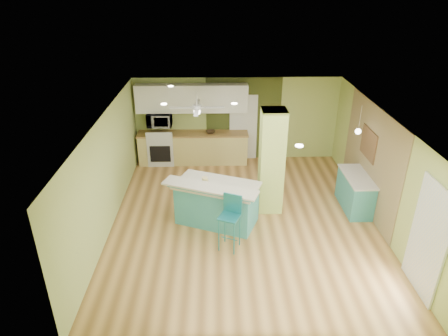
{
  "coord_description": "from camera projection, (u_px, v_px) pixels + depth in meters",
  "views": [
    {
      "loc": [
        -0.64,
        -7.79,
        5.14
      ],
      "look_at": [
        -0.45,
        0.4,
        1.15
      ],
      "focal_mm": 32.0,
      "sensor_mm": 36.0,
      "label": 1
    }
  ],
  "objects": [
    {
      "name": "kitchen_run",
      "position": [
        193.0,
        148.0,
        11.91
      ],
      "size": [
        3.25,
        0.63,
        0.94
      ],
      "color": "#D1BD6D",
      "rests_on": "floor"
    },
    {
      "name": "wall_right",
      "position": [
        381.0,
        170.0,
        8.79
      ],
      "size": [
        0.01,
        7.0,
        2.5
      ],
      "primitive_type": "cube",
      "color": "#B0C368",
      "rests_on": "floor"
    },
    {
      "name": "fruit_bowl",
      "position": [
        210.0,
        132.0,
        11.69
      ],
      "size": [
        0.31,
        0.31,
        0.07
      ],
      "primitive_type": "imported",
      "rotation": [
        0.0,
        0.0,
        0.14
      ],
      "color": "#3A2817",
      "rests_on": "kitchen_run"
    },
    {
      "name": "wall_back",
      "position": [
        237.0,
        119.0,
        11.87
      ],
      "size": [
        6.0,
        0.01,
        2.5
      ],
      "primitive_type": "cube",
      "color": "#B0C368",
      "rests_on": "floor"
    },
    {
      "name": "wall_decor",
      "position": [
        369.0,
        144.0,
        9.37
      ],
      "size": [
        0.03,
        0.9,
        0.7
      ],
      "primitive_type": "cube",
      "color": "brown",
      "rests_on": "wood_panel"
    },
    {
      "name": "canister",
      "position": [
        205.0,
        181.0,
        8.73
      ],
      "size": [
        0.14,
        0.14,
        0.19
      ],
      "primitive_type": "cylinder",
      "color": "gold",
      "rests_on": "peninsula"
    },
    {
      "name": "side_counter",
      "position": [
        355.0,
        192.0,
        9.57
      ],
      "size": [
        0.57,
        1.35,
        0.87
      ],
      "color": "teal",
      "rests_on": "floor"
    },
    {
      "name": "column",
      "position": [
        272.0,
        162.0,
        9.18
      ],
      "size": [
        0.55,
        0.55,
        2.5
      ],
      "primitive_type": "cube",
      "color": "#AAC259",
      "rests_on": "floor"
    },
    {
      "name": "ceiling_fan",
      "position": [
        197.0,
        108.0,
        10.13
      ],
      "size": [
        1.41,
        1.41,
        0.61
      ],
      "color": "silver",
      "rests_on": "ceiling"
    },
    {
      "name": "wood_panel",
      "position": [
        371.0,
        159.0,
        9.32
      ],
      "size": [
        0.02,
        3.4,
        2.5
      ],
      "primitive_type": "cube",
      "color": "olive",
      "rests_on": "floor"
    },
    {
      "name": "olive_accent",
      "position": [
        243.0,
        119.0,
        11.86
      ],
      "size": [
        2.2,
        0.02,
        2.5
      ],
      "primitive_type": "cube",
      "color": "#40491D",
      "rests_on": "floor"
    },
    {
      "name": "upper_cabinets",
      "position": [
        192.0,
        98.0,
        11.37
      ],
      "size": [
        3.2,
        0.34,
        0.8
      ],
      "primitive_type": "cube",
      "color": "white",
      "rests_on": "wall_back"
    },
    {
      "name": "interior_door",
      "position": [
        243.0,
        128.0,
        11.94
      ],
      "size": [
        0.82,
        0.05,
        2.0
      ],
      "primitive_type": "cube",
      "color": "white",
      "rests_on": "floor"
    },
    {
      "name": "floor",
      "position": [
        244.0,
        220.0,
        9.27
      ],
      "size": [
        6.0,
        7.0,
        0.01
      ],
      "primitive_type": "cube",
      "color": "olive",
      "rests_on": "ground"
    },
    {
      "name": "ceiling",
      "position": [
        246.0,
        117.0,
        8.17
      ],
      "size": [
        6.0,
        7.0,
        0.01
      ],
      "primitive_type": "cube",
      "color": "white",
      "rests_on": "wall_back"
    },
    {
      "name": "wall_front",
      "position": [
        263.0,
        283.0,
        5.57
      ],
      "size": [
        6.0,
        0.01,
        2.5
      ],
      "primitive_type": "cube",
      "color": "#B0C368",
      "rests_on": "floor"
    },
    {
      "name": "wall_left",
      "position": [
        107.0,
        173.0,
        8.66
      ],
      "size": [
        0.01,
        7.0,
        2.5
      ],
      "primitive_type": "cube",
      "color": "#B0C368",
      "rests_on": "floor"
    },
    {
      "name": "french_door",
      "position": [
        428.0,
        240.0,
        6.81
      ],
      "size": [
        0.04,
        1.08,
        2.1
      ],
      "primitive_type": "cube",
      "color": "white",
      "rests_on": "floor"
    },
    {
      "name": "stove",
      "position": [
        161.0,
        148.0,
        11.89
      ],
      "size": [
        0.76,
        0.66,
        1.08
      ],
      "color": "silver",
      "rests_on": "floor"
    },
    {
      "name": "peninsula",
      "position": [
        217.0,
        202.0,
        8.97
      ],
      "size": [
        2.22,
        1.75,
        1.11
      ],
      "rotation": [
        0.0,
        0.0,
        -0.38
      ],
      "color": "teal",
      "rests_on": "floor"
    },
    {
      "name": "bar_stool",
      "position": [
        231.0,
        213.0,
        8.04
      ],
      "size": [
        0.52,
        0.52,
        1.19
      ],
      "rotation": [
        0.0,
        0.0,
        -0.41
      ],
      "color": "teal",
      "rests_on": "floor"
    },
    {
      "name": "pendant_lamp",
      "position": [
        358.0,
        131.0,
        9.17
      ],
      "size": [
        0.14,
        0.14,
        0.69
      ],
      "color": "white",
      "rests_on": "ceiling"
    },
    {
      "name": "microwave",
      "position": [
        159.0,
        120.0,
        11.51
      ],
      "size": [
        0.7,
        0.48,
        0.39
      ],
      "primitive_type": "imported",
      "color": "silver",
      "rests_on": "wall_back"
    }
  ]
}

